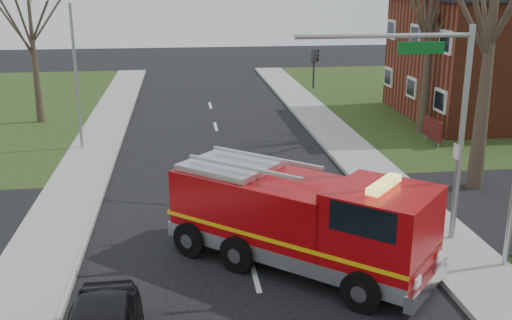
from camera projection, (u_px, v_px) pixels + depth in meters
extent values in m
plane|color=black|center=(255.00, 276.00, 16.91)|extent=(120.00, 120.00, 0.00)
cube|color=#9E9E99|center=(463.00, 261.00, 17.63)|extent=(2.40, 80.00, 0.15)
cube|color=#9E9E99|center=(27.00, 287.00, 16.14)|extent=(2.40, 80.00, 0.15)
cube|color=silver|center=(412.00, 88.00, 34.80)|extent=(0.12, 1.40, 1.20)
cube|color=#561415|center=(433.00, 129.00, 29.78)|extent=(0.12, 2.00, 1.00)
cylinder|color=gray|center=(439.00, 142.00, 29.15)|extent=(0.08, 0.08, 0.90)
cylinder|color=gray|center=(426.00, 134.00, 30.67)|extent=(0.08, 0.08, 0.90)
cone|color=#3C2F23|center=(490.00, 37.00, 22.01)|extent=(0.64, 0.64, 12.00)
cone|color=#3C2F23|center=(430.00, 35.00, 30.96)|extent=(0.56, 0.56, 10.50)
cone|color=#3C2F23|center=(33.00, 45.00, 33.39)|extent=(0.44, 0.44, 9.00)
cylinder|color=gray|center=(461.00, 139.00, 18.13)|extent=(0.18, 0.18, 6.80)
cylinder|color=gray|center=(385.00, 36.00, 16.92)|extent=(5.20, 0.14, 0.14)
cube|color=#0C591E|center=(421.00, 48.00, 17.15)|extent=(1.40, 0.06, 0.35)
imported|color=black|center=(315.00, 49.00, 16.78)|extent=(0.22, 0.18, 1.10)
cylinder|color=gray|center=(76.00, 79.00, 28.37)|extent=(0.14, 0.14, 7.00)
cube|color=#9F070A|center=(263.00, 208.00, 17.77)|extent=(5.51, 5.29, 2.06)
cube|color=#9F070A|center=(381.00, 232.00, 15.72)|extent=(3.60, 3.60, 2.35)
cube|color=#B7BABF|center=(297.00, 243.00, 17.38)|extent=(7.44, 6.99, 0.44)
cube|color=#E5B20C|center=(297.00, 226.00, 17.22)|extent=(7.45, 6.99, 0.12)
cube|color=black|center=(423.00, 215.00, 14.93)|extent=(1.56, 1.75, 0.83)
cube|color=#E5D866|center=(384.00, 184.00, 15.34)|extent=(1.30, 1.40, 0.18)
cylinder|color=black|center=(362.00, 291.00, 14.99)|extent=(1.04, 0.97, 1.08)
cylinder|color=black|center=(400.00, 254.00, 17.01)|extent=(1.04, 0.97, 1.08)
cylinder|color=black|center=(191.00, 239.00, 17.99)|extent=(1.04, 0.97, 1.08)
cylinder|color=black|center=(240.00, 213.00, 20.01)|extent=(1.04, 0.97, 1.08)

